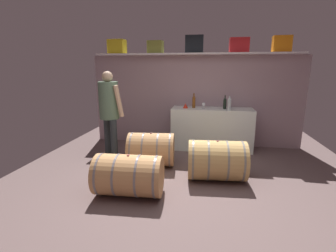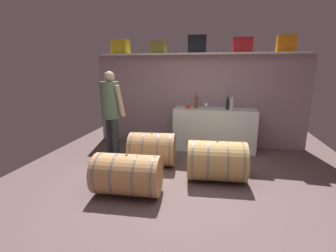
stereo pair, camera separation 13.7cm
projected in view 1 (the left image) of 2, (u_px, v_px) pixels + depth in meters
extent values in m
cube|color=brown|center=(186.00, 177.00, 3.98)|extent=(5.85, 8.14, 0.02)
cube|color=gray|center=(195.00, 101.00, 5.52)|extent=(4.65, 0.10, 1.99)
cube|color=silver|center=(196.00, 54.00, 5.15)|extent=(4.27, 0.40, 0.03)
cube|color=yellow|center=(117.00, 47.00, 5.39)|extent=(0.38, 0.28, 0.30)
cube|color=olive|center=(156.00, 47.00, 5.25)|extent=(0.33, 0.27, 0.26)
cube|color=black|center=(194.00, 44.00, 5.11)|extent=(0.38, 0.26, 0.35)
cube|color=red|center=(239.00, 45.00, 4.97)|extent=(0.39, 0.22, 0.29)
cube|color=orange|center=(282.00, 44.00, 4.83)|extent=(0.35, 0.24, 0.32)
cube|color=white|center=(211.00, 129.00, 5.26)|extent=(1.70, 0.56, 0.89)
cylinder|color=black|center=(225.00, 105.00, 5.06)|extent=(0.07, 0.07, 0.18)
sphere|color=black|center=(225.00, 100.00, 5.03)|extent=(0.06, 0.06, 0.06)
cylinder|color=black|center=(225.00, 97.00, 5.02)|extent=(0.02, 0.02, 0.08)
cylinder|color=#B2BFC2|center=(229.00, 105.00, 4.89)|extent=(0.07, 0.07, 0.20)
sphere|color=#B2BFC2|center=(230.00, 100.00, 4.86)|extent=(0.07, 0.07, 0.07)
cylinder|color=#B2BFC2|center=(230.00, 98.00, 4.85)|extent=(0.03, 0.03, 0.06)
cylinder|color=brown|center=(194.00, 103.00, 5.20)|extent=(0.07, 0.07, 0.21)
sphere|color=brown|center=(194.00, 98.00, 5.18)|extent=(0.07, 0.07, 0.07)
cylinder|color=brown|center=(194.00, 95.00, 5.17)|extent=(0.03, 0.03, 0.09)
cylinder|color=white|center=(203.00, 109.00, 5.12)|extent=(0.06, 0.06, 0.00)
cylinder|color=white|center=(204.00, 107.00, 5.11)|extent=(0.01, 0.01, 0.06)
sphere|color=white|center=(204.00, 104.00, 5.10)|extent=(0.07, 0.07, 0.07)
sphere|color=maroon|center=(204.00, 105.00, 5.10)|extent=(0.05, 0.05, 0.05)
cone|color=red|center=(185.00, 106.00, 5.18)|extent=(0.11, 0.11, 0.10)
cylinder|color=tan|center=(217.00, 160.00, 3.82)|extent=(0.92, 0.68, 0.62)
cylinder|color=gray|center=(193.00, 159.00, 3.85)|extent=(0.07, 0.63, 0.63)
cylinder|color=gray|center=(208.00, 160.00, 3.83)|extent=(0.07, 0.63, 0.63)
cylinder|color=gray|center=(226.00, 161.00, 3.80)|extent=(0.07, 0.63, 0.63)
cylinder|color=gray|center=(241.00, 161.00, 3.78)|extent=(0.07, 0.63, 0.63)
cylinder|color=#934A4D|center=(218.00, 141.00, 3.74)|extent=(0.04, 0.04, 0.01)
cylinder|color=tan|center=(151.00, 149.00, 4.38)|extent=(0.86, 0.66, 0.59)
cylinder|color=slate|center=(133.00, 149.00, 4.40)|extent=(0.09, 0.60, 0.60)
cylinder|color=slate|center=(144.00, 149.00, 4.39)|extent=(0.09, 0.60, 0.60)
cylinder|color=slate|center=(158.00, 149.00, 4.37)|extent=(0.09, 0.60, 0.60)
cylinder|color=slate|center=(170.00, 150.00, 4.36)|extent=(0.09, 0.60, 0.60)
cylinder|color=#814D51|center=(151.00, 133.00, 4.31)|extent=(0.04, 0.04, 0.01)
cylinder|color=tan|center=(129.00, 175.00, 3.35)|extent=(0.94, 0.61, 0.56)
cylinder|color=slate|center=(102.00, 174.00, 3.39)|extent=(0.06, 0.58, 0.58)
cylinder|color=slate|center=(119.00, 175.00, 3.37)|extent=(0.06, 0.58, 0.58)
cylinder|color=slate|center=(139.00, 176.00, 3.33)|extent=(0.06, 0.58, 0.58)
cylinder|color=slate|center=(156.00, 177.00, 3.31)|extent=(0.06, 0.58, 0.58)
cylinder|color=#944341|center=(128.00, 155.00, 3.28)|extent=(0.04, 0.04, 0.01)
cylinder|color=#2B3236|center=(114.00, 141.00, 4.49)|extent=(0.12, 0.12, 0.81)
cylinder|color=#2B3236|center=(108.00, 138.00, 4.72)|extent=(0.12, 0.12, 0.81)
cylinder|color=#547057|center=(109.00, 100.00, 4.43)|extent=(0.35, 0.35, 0.67)
sphere|color=tan|center=(107.00, 77.00, 4.34)|extent=(0.19, 0.19, 0.19)
cylinder|color=tan|center=(119.00, 101.00, 4.33)|extent=(0.19, 0.19, 0.57)
cylinder|color=tan|center=(109.00, 99.00, 4.65)|extent=(0.22, 0.22, 0.57)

